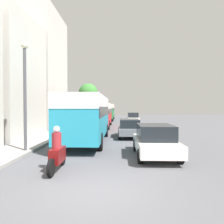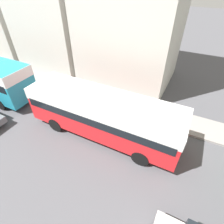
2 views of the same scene
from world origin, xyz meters
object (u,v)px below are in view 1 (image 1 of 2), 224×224
(bus_lead, at_px, (87,113))
(bus_third_in_line, at_px, (107,110))
(motorcycle_behind_lead, at_px, (57,153))
(car_distant, at_px, (129,128))
(car_far_curb, at_px, (155,140))
(car_crossing, at_px, (133,118))
(pedestrian_near_curb, at_px, (84,115))
(bus_following, at_px, (100,112))

(bus_lead, relative_size, bus_third_in_line, 0.82)
(motorcycle_behind_lead, relative_size, car_distant, 0.51)
(car_far_curb, height_order, car_distant, car_far_curb)
(bus_third_in_line, distance_m, car_distant, 22.60)
(motorcycle_behind_lead, distance_m, car_crossing, 25.19)
(bus_third_in_line, bearing_deg, car_distant, -82.13)
(bus_lead, xyz_separation_m, pedestrian_near_curb, (-3.80, 22.26, -1.04))
(motorcycle_behind_lead, height_order, car_far_curb, motorcycle_behind_lead)
(bus_following, height_order, bus_third_in_line, bus_third_in_line)
(motorcycle_behind_lead, bearing_deg, car_far_curb, 31.46)
(bus_following, height_order, motorcycle_behind_lead, bus_following)
(bus_third_in_line, height_order, car_crossing, bus_third_in_line)
(car_distant, xyz_separation_m, pedestrian_near_curb, (-6.81, 19.59, 0.25))
(bus_third_in_line, xyz_separation_m, car_distant, (3.09, -22.36, -1.16))
(bus_following, relative_size, car_far_curb, 2.21)
(car_far_curb, bearing_deg, car_distant, -82.23)
(bus_lead, distance_m, car_crossing, 18.59)
(car_crossing, height_order, car_far_curb, car_crossing)
(bus_third_in_line, bearing_deg, car_crossing, -58.01)
(bus_third_in_line, bearing_deg, bus_lead, -89.83)
(bus_lead, xyz_separation_m, car_crossing, (4.28, 18.05, -1.24))
(bus_following, xyz_separation_m, motorcycle_behind_lead, (-0.03, -17.95, -1.18))
(car_far_curb, bearing_deg, motorcycle_behind_lead, 31.46)
(motorcycle_behind_lead, distance_m, pedestrian_near_curb, 29.22)
(motorcycle_behind_lead, height_order, car_distant, motorcycle_behind_lead)
(bus_third_in_line, distance_m, car_crossing, 8.29)
(bus_lead, relative_size, car_far_curb, 2.13)
(car_far_curb, bearing_deg, bus_following, -75.05)
(bus_following, bearing_deg, pedestrian_near_curb, 108.22)
(motorcycle_behind_lead, height_order, pedestrian_near_curb, pedestrian_near_curb)
(car_distant, bearing_deg, bus_following, -69.61)
(bus_third_in_line, bearing_deg, car_far_curb, -82.16)
(bus_following, height_order, car_crossing, bus_following)
(bus_third_in_line, relative_size, car_distant, 2.59)
(car_distant, bearing_deg, pedestrian_near_curb, -70.82)
(car_crossing, bearing_deg, pedestrian_near_curb, -27.50)
(car_far_curb, relative_size, pedestrian_near_curb, 2.57)
(bus_third_in_line, height_order, motorcycle_behind_lead, bus_third_in_line)
(motorcycle_behind_lead, xyz_separation_m, car_crossing, (4.48, 24.79, 0.12))
(car_distant, bearing_deg, bus_third_in_line, -82.13)
(bus_third_in_line, xyz_separation_m, car_far_curb, (4.03, -29.22, -1.10))
(bus_following, bearing_deg, car_distant, -69.61)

